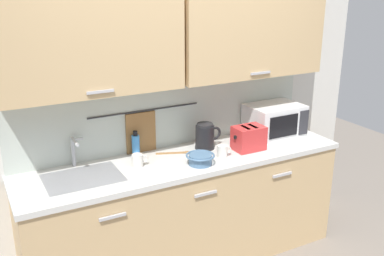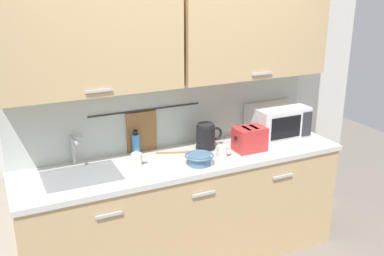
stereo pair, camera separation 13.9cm
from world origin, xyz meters
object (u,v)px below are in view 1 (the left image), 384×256
mug_near_sink (138,160)px  mixing_bowl (200,159)px  electric_kettle (205,136)px  dish_soap_bottle (136,145)px  wooden_spoon (178,153)px  mug_by_kettle (223,151)px  toaster (249,138)px  microwave (274,120)px

mug_near_sink → mixing_bowl: 0.45m
electric_kettle → dish_soap_bottle: electric_kettle is taller
mixing_bowl → wooden_spoon: 0.27m
dish_soap_bottle → mug_near_sink: dish_soap_bottle is taller
dish_soap_bottle → mug_near_sink: (-0.07, -0.21, -0.04)m
dish_soap_bottle → wooden_spoon: dish_soap_bottle is taller
mug_near_sink → mug_by_kettle: (0.63, -0.13, 0.00)m
mug_near_sink → toaster: 0.91m
wooden_spoon → mixing_bowl: bearing=-79.2°
mug_near_sink → wooden_spoon: (0.37, 0.09, -0.04)m
mixing_bowl → mug_by_kettle: size_ratio=1.78×
microwave → wooden_spoon: 0.93m
microwave → toaster: (-0.39, -0.18, -0.04)m
mug_near_sink → toaster: bearing=-5.8°
dish_soap_bottle → mixing_bowl: size_ratio=0.92×
toaster → mug_by_kettle: size_ratio=2.13×
microwave → electric_kettle: microwave is taller
mug_near_sink → wooden_spoon: 0.38m
microwave → wooden_spoon: size_ratio=1.72×
toaster → wooden_spoon: (-0.53, 0.18, -0.09)m
dish_soap_bottle → mixing_bowl: dish_soap_bottle is taller
dish_soap_bottle → mixing_bowl: 0.52m
electric_kettle → toaster: 0.34m
microwave → mug_near_sink: microwave is taller
toaster → electric_kettle: bearing=147.7°
electric_kettle → toaster: (0.29, -0.18, -0.01)m
microwave → dish_soap_bottle: size_ratio=2.35×
microwave → mug_near_sink: size_ratio=3.83×
electric_kettle → mug_by_kettle: (0.02, -0.22, -0.05)m
dish_soap_bottle → mug_by_kettle: dish_soap_bottle is taller
toaster → microwave: bearing=24.9°
microwave → mixing_bowl: microwave is taller
dish_soap_bottle → mixing_bowl: (0.35, -0.39, -0.04)m
toaster → wooden_spoon: bearing=160.9°
dish_soap_bottle → wooden_spoon: bearing=-22.0°
toaster → wooden_spoon: toaster is taller
electric_kettle → wooden_spoon: electric_kettle is taller
microwave → mug_by_kettle: bearing=-161.3°
dish_soap_bottle → toaster: size_ratio=0.77×
electric_kettle → mug_near_sink: bearing=-171.4°
mixing_bowl → mug_by_kettle: bearing=10.9°
microwave → mug_near_sink: (-1.29, -0.09, -0.09)m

